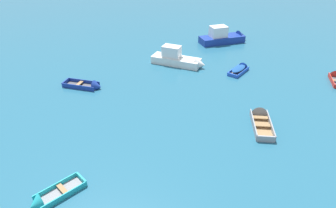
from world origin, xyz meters
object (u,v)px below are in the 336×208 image
rowboat_grey_near_right (260,118)px  rowboat_blue_back_row_center (241,68)px  rowboat_red_back_row_right (336,78)px  motor_launch_white_near_camera (179,59)px  rowboat_deep_blue_far_left (90,86)px  rowboat_turquoise_cluster_outer (47,199)px  motor_launch_deep_blue_outer_right (225,37)px

rowboat_grey_near_right → rowboat_blue_back_row_center: rowboat_grey_near_right is taller
rowboat_red_back_row_right → motor_launch_white_near_camera: bearing=165.3°
rowboat_red_back_row_right → rowboat_deep_blue_far_left: bearing=-177.1°
rowboat_deep_blue_far_left → rowboat_turquoise_cluster_outer: 13.14m
rowboat_red_back_row_right → rowboat_turquoise_cluster_outer: bearing=-148.1°
rowboat_blue_back_row_center → motor_launch_white_near_camera: bearing=164.4°
rowboat_grey_near_right → rowboat_red_back_row_right: size_ratio=1.24×
motor_launch_white_near_camera → rowboat_blue_back_row_center: 6.39m
rowboat_deep_blue_far_left → rowboat_turquoise_cluster_outer: bearing=-88.9°
motor_launch_white_near_camera → motor_launch_deep_blue_outer_right: bearing=48.6°
rowboat_turquoise_cluster_outer → motor_launch_white_near_camera: size_ratio=0.50×
rowboat_grey_near_right → motor_launch_white_near_camera: 12.04m
rowboat_turquoise_cluster_outer → motor_launch_deep_blue_outer_right: 28.95m
rowboat_grey_near_right → rowboat_red_back_row_right: 11.51m
rowboat_deep_blue_far_left → rowboat_red_back_row_right: size_ratio=1.15×
rowboat_turquoise_cluster_outer → motor_launch_deep_blue_outer_right: bearing=60.4°
rowboat_red_back_row_right → rowboat_blue_back_row_center: (-8.67, 2.17, 0.08)m
rowboat_turquoise_cluster_outer → rowboat_red_back_row_right: size_ratio=0.88×
rowboat_red_back_row_right → motor_launch_white_near_camera: (-14.82, 3.88, 0.45)m
rowboat_deep_blue_far_left → rowboat_grey_near_right: (13.95, -5.61, 0.03)m
rowboat_deep_blue_far_left → rowboat_blue_back_row_center: rowboat_deep_blue_far_left is taller
rowboat_turquoise_cluster_outer → rowboat_red_back_row_right: bearing=31.9°
rowboat_grey_near_right → rowboat_blue_back_row_center: size_ratio=1.37×
rowboat_grey_near_right → rowboat_red_back_row_right: bearing=36.2°
rowboat_deep_blue_far_left → motor_launch_white_near_camera: size_ratio=0.65×
rowboat_deep_blue_far_left → rowboat_turquoise_cluster_outer: size_ratio=1.30×
rowboat_deep_blue_far_left → rowboat_blue_back_row_center: (14.56, 3.36, 0.07)m
rowboat_blue_back_row_center → rowboat_red_back_row_right: bearing=-14.0°
rowboat_grey_near_right → motor_launch_white_near_camera: motor_launch_white_near_camera is taller
rowboat_turquoise_cluster_outer → motor_launch_deep_blue_outer_right: size_ratio=0.46×
rowboat_deep_blue_far_left → rowboat_red_back_row_right: rowboat_deep_blue_far_left is taller
rowboat_deep_blue_far_left → motor_launch_deep_blue_outer_right: bearing=39.6°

